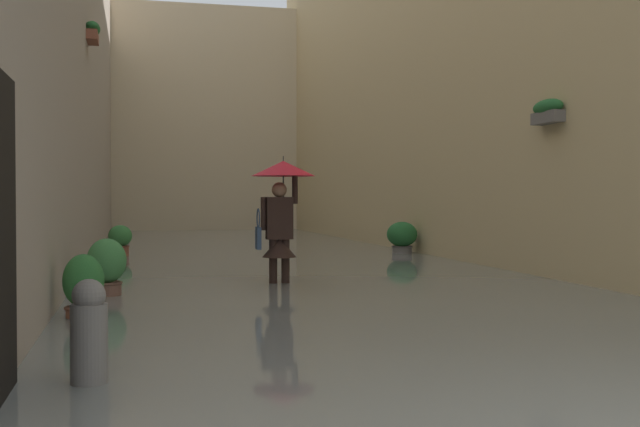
{
  "coord_description": "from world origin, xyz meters",
  "views": [
    {
      "loc": [
        2.69,
        2.92,
        1.42
      ],
      "look_at": [
        0.25,
        -7.28,
        1.21
      ],
      "focal_mm": 43.87,
      "sensor_mm": 36.0,
      "label": 1
    }
  ],
  "objects_px": {
    "potted_plant_near_right": "(120,242)",
    "mooring_bollard": "(89,344)",
    "potted_plant_far_right": "(84,292)",
    "potted_plant_far_left": "(402,238)",
    "person_wading": "(281,200)",
    "potted_plant_mid_right": "(107,270)"
  },
  "relations": [
    {
      "from": "potted_plant_near_right",
      "to": "mooring_bollard",
      "type": "height_order",
      "value": "mooring_bollard"
    },
    {
      "from": "potted_plant_far_right",
      "to": "potted_plant_near_right",
      "type": "bearing_deg",
      "value": -91.45
    },
    {
      "from": "potted_plant_far_left",
      "to": "potted_plant_far_right",
      "type": "height_order",
      "value": "potted_plant_far_left"
    },
    {
      "from": "potted_plant_far_right",
      "to": "person_wading",
      "type": "bearing_deg",
      "value": -133.81
    },
    {
      "from": "person_wading",
      "to": "potted_plant_far_right",
      "type": "relative_size",
      "value": 2.43
    },
    {
      "from": "mooring_bollard",
      "to": "potted_plant_far_right",
      "type": "bearing_deg",
      "value": -85.87
    },
    {
      "from": "potted_plant_far_left",
      "to": "potted_plant_near_right",
      "type": "bearing_deg",
      "value": -6.35
    },
    {
      "from": "person_wading",
      "to": "mooring_bollard",
      "type": "distance_m",
      "value": 6.26
    },
    {
      "from": "potted_plant_far_left",
      "to": "mooring_bollard",
      "type": "xyz_separation_m",
      "value": [
        6.12,
        11.1,
        -0.07
      ]
    },
    {
      "from": "potted_plant_mid_right",
      "to": "potted_plant_near_right",
      "type": "distance_m",
      "value": 6.94
    },
    {
      "from": "potted_plant_mid_right",
      "to": "potted_plant_far_left",
      "type": "relative_size",
      "value": 1.03
    },
    {
      "from": "potted_plant_far_right",
      "to": "mooring_bollard",
      "type": "height_order",
      "value": "mooring_bollard"
    },
    {
      "from": "potted_plant_far_left",
      "to": "potted_plant_far_right",
      "type": "distance_m",
      "value": 10.27
    },
    {
      "from": "potted_plant_far_left",
      "to": "mooring_bollard",
      "type": "relative_size",
      "value": 1.0
    },
    {
      "from": "potted_plant_near_right",
      "to": "mooring_bollard",
      "type": "bearing_deg",
      "value": 89.98
    },
    {
      "from": "potted_plant_far_right",
      "to": "potted_plant_mid_right",
      "type": "bearing_deg",
      "value": -95.41
    },
    {
      "from": "person_wading",
      "to": "mooring_bollard",
      "type": "relative_size",
      "value": 2.3
    },
    {
      "from": "mooring_bollard",
      "to": "potted_plant_mid_right",
      "type": "bearing_deg",
      "value": -89.46
    },
    {
      "from": "person_wading",
      "to": "potted_plant_near_right",
      "type": "height_order",
      "value": "person_wading"
    },
    {
      "from": "person_wading",
      "to": "potted_plant_far_left",
      "type": "relative_size",
      "value": 2.3
    },
    {
      "from": "potted_plant_mid_right",
      "to": "mooring_bollard",
      "type": "xyz_separation_m",
      "value": [
        -0.05,
        4.84,
        -0.07
      ]
    },
    {
      "from": "potted_plant_far_left",
      "to": "mooring_bollard",
      "type": "distance_m",
      "value": 12.67
    }
  ]
}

